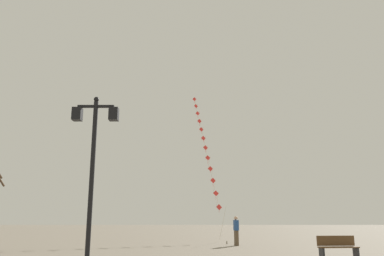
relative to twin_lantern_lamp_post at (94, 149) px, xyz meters
The scene contains 5 objects.
ground_plane 12.22m from the twin_lantern_lamp_post, 75.56° to the left, with size 160.00×160.00×0.00m, color #756B5B.
twin_lantern_lamp_post is the anchor object (origin of this frame).
kite_train 21.39m from the twin_lantern_lamp_post, 78.66° to the left, with size 2.20×12.56×13.75m.
kite_flyer 13.87m from the twin_lantern_lamp_post, 65.55° to the left, with size 0.30×0.62×1.71m.
park_bench 10.52m from the twin_lantern_lamp_post, 28.03° to the left, with size 1.64×0.62×0.89m.
Camera 1 is at (0.07, -2.81, 1.56)m, focal length 36.15 mm.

